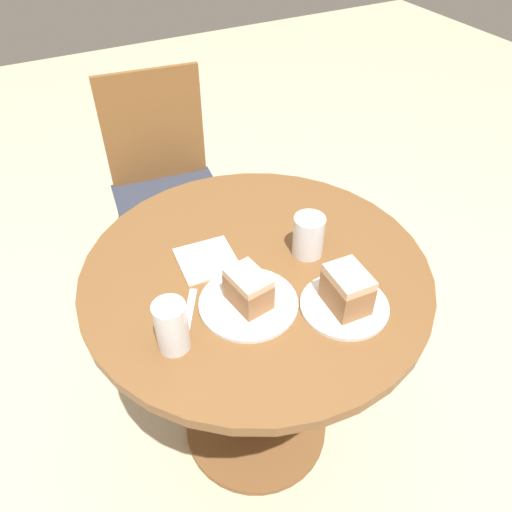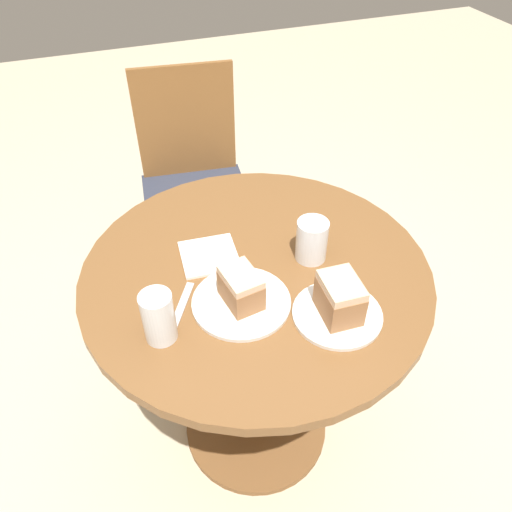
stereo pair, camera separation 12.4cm
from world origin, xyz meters
TOP-DOWN VIEW (x-y plane):
  - ground_plane at (0.00, 0.00)m, footprint 8.00×8.00m
  - table at (0.00, 0.00)m, footprint 0.89×0.89m
  - chair at (0.04, 0.86)m, footprint 0.47×0.46m
  - plate_near at (-0.07, -0.10)m, footprint 0.23×0.23m
  - plate_far at (0.12, -0.21)m, footprint 0.21×0.21m
  - cake_slice_near at (-0.07, -0.10)m, footprint 0.09×0.11m
  - cake_slice_far at (0.12, -0.21)m, footprint 0.09×0.11m
  - glass_lemonade at (0.15, -0.01)m, footprint 0.08×0.08m
  - glass_water at (-0.27, -0.14)m, footprint 0.07×0.07m
  - napkin_stack at (-0.10, 0.08)m, footprint 0.15×0.15m
  - fork at (-0.21, -0.07)m, footprint 0.10×0.15m

SIDE VIEW (x-z plane):
  - ground_plane at x=0.00m, z-range 0.00..0.00m
  - chair at x=0.04m, z-range 0.03..0.96m
  - table at x=0.00m, z-range 0.19..0.96m
  - fork at x=-0.21m, z-range 0.78..0.78m
  - napkin_stack at x=-0.10m, z-range 0.78..0.78m
  - plate_near at x=-0.07m, z-range 0.78..0.79m
  - plate_far at x=0.12m, z-range 0.78..0.79m
  - glass_lemonade at x=0.15m, z-range 0.77..0.88m
  - cake_slice_near at x=-0.07m, z-range 0.79..0.87m
  - glass_water at x=-0.27m, z-range 0.77..0.89m
  - cake_slice_far at x=0.12m, z-range 0.79..0.89m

